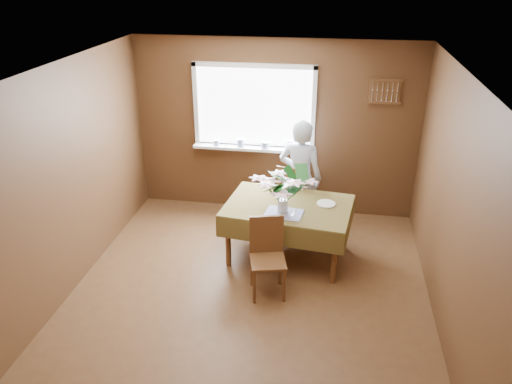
% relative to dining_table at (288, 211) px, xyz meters
% --- Properties ---
extents(floor, '(4.50, 4.50, 0.00)m').
position_rel_dining_table_xyz_m(floor, '(-0.34, -0.92, -0.64)').
color(floor, '#53341C').
rests_on(floor, ground).
extents(ceiling, '(4.50, 4.50, 0.00)m').
position_rel_dining_table_xyz_m(ceiling, '(-0.34, -0.92, 1.86)').
color(ceiling, white).
rests_on(ceiling, wall_back).
extents(wall_back, '(4.00, 0.00, 4.00)m').
position_rel_dining_table_xyz_m(wall_back, '(-0.34, 1.33, 0.61)').
color(wall_back, brown).
rests_on(wall_back, floor).
extents(wall_front, '(4.00, 0.00, 4.00)m').
position_rel_dining_table_xyz_m(wall_front, '(-0.34, -3.17, 0.61)').
color(wall_front, brown).
rests_on(wall_front, floor).
extents(wall_left, '(0.00, 4.50, 4.50)m').
position_rel_dining_table_xyz_m(wall_left, '(-2.34, -0.92, 0.61)').
color(wall_left, brown).
rests_on(wall_left, floor).
extents(wall_right, '(0.00, 4.50, 4.50)m').
position_rel_dining_table_xyz_m(wall_right, '(1.66, -0.92, 0.61)').
color(wall_right, brown).
rests_on(wall_right, floor).
extents(window_assembly, '(1.72, 0.20, 1.22)m').
position_rel_dining_table_xyz_m(window_assembly, '(-0.63, 1.28, 0.72)').
color(window_assembly, white).
rests_on(window_assembly, wall_back).
extents(spoon_rack, '(0.44, 0.05, 0.33)m').
position_rel_dining_table_xyz_m(spoon_rack, '(1.11, 1.29, 1.21)').
color(spoon_rack, brown).
rests_on(spoon_rack, wall_back).
extents(dining_table, '(1.62, 1.20, 0.74)m').
position_rel_dining_table_xyz_m(dining_table, '(0.00, 0.00, 0.00)').
color(dining_table, brown).
rests_on(dining_table, floor).
extents(chair_far, '(0.50, 0.50, 0.97)m').
position_rel_dining_table_xyz_m(chair_far, '(0.01, 0.68, -0.11)').
color(chair_far, brown).
rests_on(chair_far, floor).
extents(chair_near, '(0.46, 0.46, 0.89)m').
position_rel_dining_table_xyz_m(chair_near, '(-0.15, -0.73, -0.15)').
color(chair_near, brown).
rests_on(chair_near, floor).
extents(seated_woman, '(0.65, 0.49, 1.60)m').
position_rel_dining_table_xyz_m(seated_woman, '(0.08, 0.69, 0.16)').
color(seated_woman, white).
rests_on(seated_woman, floor).
extents(flower_bouquet, '(0.62, 0.62, 0.53)m').
position_rel_dining_table_xyz_m(flower_bouquet, '(-0.05, -0.19, 0.43)').
color(flower_bouquet, white).
rests_on(flower_bouquet, dining_table).
extents(side_plate, '(0.30, 0.30, 0.01)m').
position_rel_dining_table_xyz_m(side_plate, '(0.45, 0.09, 0.09)').
color(side_plate, white).
rests_on(side_plate, dining_table).
extents(table_knife, '(0.05, 0.21, 0.00)m').
position_rel_dining_table_xyz_m(table_knife, '(0.08, -0.20, 0.10)').
color(table_knife, silver).
rests_on(table_knife, dining_table).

